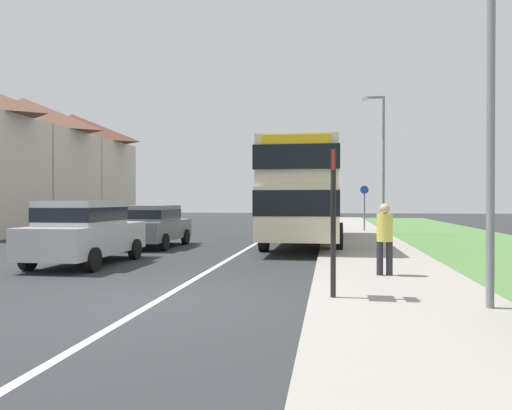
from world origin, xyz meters
The scene contains 12 objects.
ground_plane centered at (0.00, 0.00, 0.00)m, with size 120.00×120.00×0.00m, color #2D3033.
lane_marking_centre centered at (0.00, 8.00, 0.00)m, with size 0.14×60.00×0.01m, color silver.
pavement_near_side centered at (4.20, 6.00, 0.06)m, with size 3.20×68.00×0.12m, color #9E998E.
double_decker_bus centered at (1.97, 11.78, 2.14)m, with size 2.80×10.97×3.70m.
parked_car_silver centered at (-3.59, 4.53, 0.94)m, with size 1.91×4.24×1.73m.
parked_car_grey centered at (-3.57, 9.59, 0.86)m, with size 1.97×4.11×1.55m.
pedestrian_at_stop centered at (4.11, 3.00, 0.98)m, with size 0.34×0.34×1.67m.
bus_stop_sign centered at (3.00, 0.37, 1.54)m, with size 0.09×0.52×2.60m.
cycle_route_sign centered at (4.76, 19.12, 1.43)m, with size 0.44×0.08×2.52m.
street_lamp_near centered at (5.23, -0.12, 4.33)m, with size 1.14×0.20×7.56m.
street_lamp_mid centered at (5.40, 16.83, 3.94)m, with size 1.14×0.20×6.79m.
house_terrace_far_side centered at (-14.82, 18.80, 3.87)m, with size 7.07×16.66×7.73m.
Camera 1 is at (2.95, -8.03, 1.74)m, focal length 35.00 mm.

